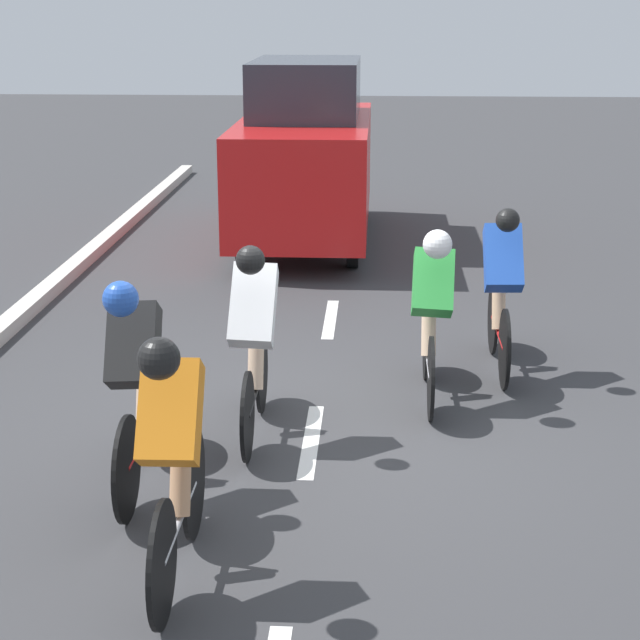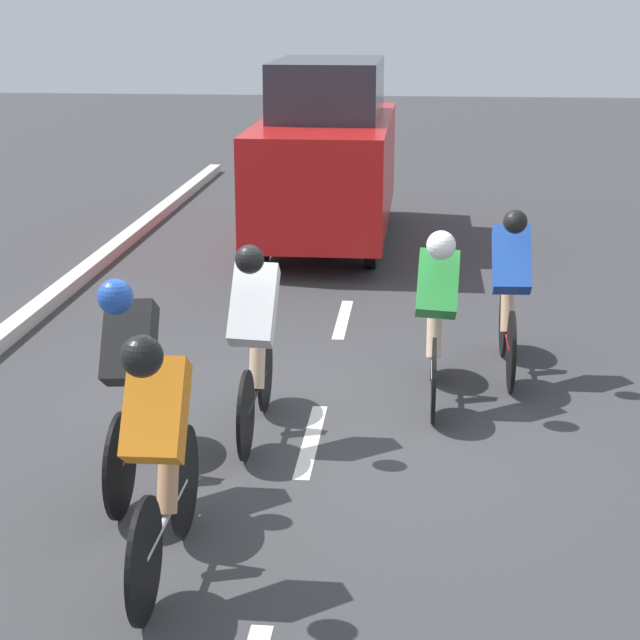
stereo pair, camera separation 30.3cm
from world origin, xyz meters
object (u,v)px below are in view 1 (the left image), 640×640
(cyclist_black, at_px, (137,379))
(cyclist_green, at_px, (432,309))
(cyclist_orange, at_px, (173,452))
(support_car, at_px, (306,154))
(cyclist_blue, at_px, (501,287))
(cyclist_white, at_px, (254,336))

(cyclist_black, height_order, cyclist_green, cyclist_black)
(cyclist_orange, height_order, support_car, support_car)
(cyclist_green, distance_m, cyclist_orange, 3.34)
(cyclist_green, bearing_deg, cyclist_blue, -130.31)
(cyclist_blue, bearing_deg, support_car, -68.62)
(cyclist_orange, bearing_deg, support_car, -90.77)
(cyclist_white, relative_size, cyclist_green, 0.99)
(support_car, bearing_deg, cyclist_green, 103.29)
(cyclist_green, bearing_deg, cyclist_black, 41.57)
(cyclist_white, relative_size, support_car, 0.35)
(cyclist_white, bearing_deg, support_car, -89.32)
(cyclist_green, bearing_deg, cyclist_white, 32.14)
(cyclist_black, distance_m, support_car, 7.86)
(cyclist_white, height_order, cyclist_black, cyclist_white)
(support_car, bearing_deg, cyclist_blue, 111.38)
(cyclist_white, distance_m, cyclist_black, 1.15)
(cyclist_green, height_order, support_car, support_car)
(cyclist_blue, relative_size, cyclist_green, 1.01)
(cyclist_white, bearing_deg, cyclist_blue, -141.13)
(cyclist_black, distance_m, cyclist_orange, 1.27)
(support_car, bearing_deg, cyclist_orange, 89.23)
(cyclist_blue, distance_m, cyclist_green, 0.99)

